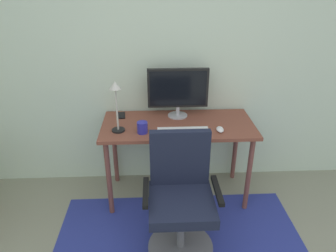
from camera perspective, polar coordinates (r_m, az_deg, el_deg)
name	(u,v)px	position (r m, az deg, el deg)	size (l,w,h in m)	color
wall_back	(159,53)	(2.95, -1.66, 13.05)	(6.00, 0.10, 2.60)	silver
area_rug	(179,240)	(2.73, 2.07, -19.90)	(1.99, 1.11, 0.01)	navy
desk	(178,132)	(2.82, 1.79, -1.15)	(1.34, 0.61, 0.76)	brown
monitor	(178,90)	(2.83, 1.82, 6.58)	(0.54, 0.18, 0.45)	#B2B2B7
keyboard	(183,131)	(2.63, 2.77, -0.92)	(0.43, 0.13, 0.02)	white
computer_mouse	(220,129)	(2.67, 9.40, -0.62)	(0.06, 0.10, 0.03)	white
coffee_cup	(142,127)	(2.61, -4.67, -0.27)	(0.09, 0.09, 0.10)	#2A2AA0
cell_phone	(121,115)	(2.96, -8.44, 1.92)	(0.07, 0.14, 0.01)	black
desk_lamp	(116,98)	(2.57, -9.41, 4.96)	(0.11, 0.11, 0.43)	black
office_chair	(181,205)	(2.42, 2.31, -14.11)	(0.55, 0.51, 0.94)	slate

